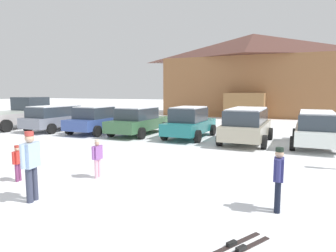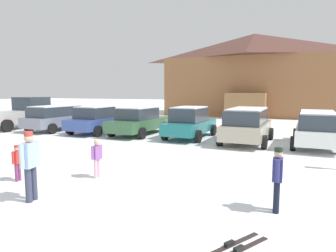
{
  "view_description": "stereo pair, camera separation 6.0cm",
  "coord_description": "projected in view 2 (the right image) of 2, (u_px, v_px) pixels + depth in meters",
  "views": [
    {
      "loc": [
        3.85,
        -3.34,
        2.6
      ],
      "look_at": [
        -0.47,
        7.65,
        1.21
      ],
      "focal_mm": 32.0,
      "sensor_mm": 36.0,
      "label": 1
    },
    {
      "loc": [
        3.9,
        -3.32,
        2.6
      ],
      "look_at": [
        -0.47,
        7.65,
        1.21
      ],
      "focal_mm": 32.0,
      "sensor_mm": 36.0,
      "label": 2
    }
  ],
  "objects": [
    {
      "name": "skier_child_in_purple_jacket",
      "position": [
        97.0,
        156.0,
        8.92
      ],
      "size": [
        0.21,
        0.43,
        1.16
      ],
      "color": "#E6ADC2",
      "rests_on": "ground"
    },
    {
      "name": "pair_of_skis",
      "position": [
        233.0,
        248.0,
        4.92
      ],
      "size": [
        1.05,
        1.46,
        0.08
      ],
      "color": "black",
      "rests_on": "ground"
    },
    {
      "name": "skier_teen_in_navy_coat",
      "position": [
        277.0,
        176.0,
        6.38
      ],
      "size": [
        0.2,
        0.52,
        1.41
      ],
      "color": "black",
      "rests_on": "ground"
    },
    {
      "name": "parked_green_coupe",
      "position": [
        139.0,
        121.0,
        17.76
      ],
      "size": [
        2.37,
        4.86,
        1.65
      ],
      "color": "#37633E",
      "rests_on": "ground"
    },
    {
      "name": "parked_white_suv",
      "position": [
        317.0,
        128.0,
        13.87
      ],
      "size": [
        2.3,
        4.86,
        1.65
      ],
      "color": "white",
      "rests_on": "ground"
    },
    {
      "name": "parked_blue_hatchback",
      "position": [
        96.0,
        120.0,
        18.45
      ],
      "size": [
        2.3,
        4.18,
        1.66
      ],
      "color": "#364E95",
      "rests_on": "ground"
    },
    {
      "name": "parked_beige_suv",
      "position": [
        247.0,
        124.0,
        14.95
      ],
      "size": [
        2.4,
        4.72,
        1.74
      ],
      "color": "#B0A991",
      "rests_on": "ground"
    },
    {
      "name": "skier_adult_in_blue_parka",
      "position": [
        30.0,
        162.0,
        7.0
      ],
      "size": [
        0.29,
        0.62,
        1.67
      ],
      "color": "#33374C",
      "rests_on": "ground"
    },
    {
      "name": "parked_grey_wagon",
      "position": [
        56.0,
        117.0,
        19.64
      ],
      "size": [
        2.36,
        4.46,
        1.64
      ],
      "color": "gray",
      "rests_on": "ground"
    },
    {
      "name": "parked_teal_hatchback",
      "position": [
        190.0,
        122.0,
        16.51
      ],
      "size": [
        2.25,
        4.49,
        1.73
      ],
      "color": "#1E7577",
      "rests_on": "ground"
    },
    {
      "name": "ski_lodge",
      "position": [
        253.0,
        74.0,
        31.8
      ],
      "size": [
        18.08,
        10.25,
        8.56
      ],
      "color": "brown",
      "rests_on": "ground"
    },
    {
      "name": "skier_child_in_red_jacket",
      "position": [
        17.0,
        161.0,
        8.62
      ],
      "size": [
        0.19,
        0.38,
        1.05
      ],
      "color": "#773562",
      "rests_on": "ground"
    },
    {
      "name": "pickup_truck",
      "position": [
        21.0,
        114.0,
        21.1
      ],
      "size": [
        2.6,
        5.94,
        2.15
      ],
      "color": "#BAB4B3",
      "rests_on": "ground"
    }
  ]
}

